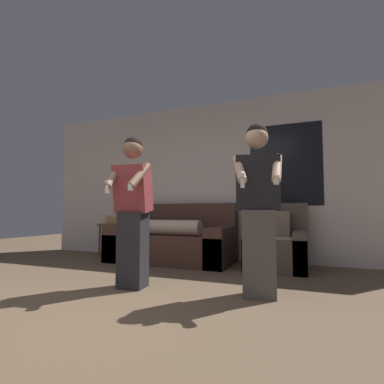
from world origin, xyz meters
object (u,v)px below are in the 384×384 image
armchair (277,246)px  person_right (258,207)px  couch (172,241)px  side_table (114,229)px  person_left (133,209)px

armchair → person_right: bearing=-90.1°
couch → armchair: couch is taller
side_table → person_right: (2.98, -1.80, 0.36)m
couch → person_right: person_right is taller
side_table → person_right: bearing=-31.0°
person_right → couch: bearing=137.1°
couch → person_right: 2.32m
side_table → person_right: person_right is taller
armchair → side_table: armchair is taller
armchair → side_table: (-2.99, 0.26, 0.17)m
armchair → side_table: size_ratio=1.27×
couch → armchair: size_ratio=2.13×
person_right → person_left: bearing=-173.4°
side_table → person_left: size_ratio=0.45×
side_table → person_left: person_left is taller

